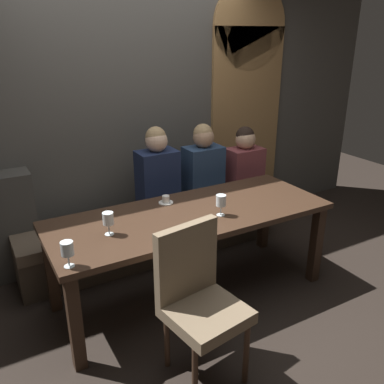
{
  "coord_description": "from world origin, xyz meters",
  "views": [
    {
      "loc": [
        -1.42,
        -2.52,
        2.04
      ],
      "look_at": [
        0.09,
        0.15,
        0.84
      ],
      "focal_mm": 38.32,
      "sensor_mm": 36.0,
      "label": 1
    }
  ],
  "objects_px": {
    "diner_bearded": "(203,167)",
    "diner_redhead": "(157,174)",
    "dining_table": "(191,222)",
    "wine_glass_end_left": "(108,220)",
    "diner_far_end": "(244,164)",
    "espresso_cup": "(166,200)",
    "wine_glass_near_right": "(67,250)",
    "banquette_bench": "(155,235)",
    "wine_glass_center_front": "(221,201)",
    "chair_near_side": "(198,294)"
  },
  "relations": [
    {
      "from": "diner_redhead",
      "to": "wine_glass_center_front",
      "type": "bearing_deg",
      "value": -81.98
    },
    {
      "from": "wine_glass_end_left",
      "to": "diner_redhead",
      "type": "bearing_deg",
      "value": 46.28
    },
    {
      "from": "wine_glass_near_right",
      "to": "wine_glass_end_left",
      "type": "height_order",
      "value": "same"
    },
    {
      "from": "diner_bearded",
      "to": "wine_glass_center_front",
      "type": "distance_m",
      "value": 0.93
    },
    {
      "from": "diner_bearded",
      "to": "dining_table",
      "type": "bearing_deg",
      "value": -127.15
    },
    {
      "from": "banquette_bench",
      "to": "chair_near_side",
      "type": "xyz_separation_m",
      "value": [
        -0.36,
        -1.42,
        0.33
      ]
    },
    {
      "from": "diner_redhead",
      "to": "diner_far_end",
      "type": "bearing_deg",
      "value": -1.98
    },
    {
      "from": "chair_near_side",
      "to": "wine_glass_near_right",
      "type": "bearing_deg",
      "value": 149.03
    },
    {
      "from": "diner_redhead",
      "to": "wine_glass_end_left",
      "type": "distance_m",
      "value": 1.04
    },
    {
      "from": "diner_redhead",
      "to": "wine_glass_near_right",
      "type": "height_order",
      "value": "diner_redhead"
    },
    {
      "from": "banquette_bench",
      "to": "wine_glass_center_front",
      "type": "distance_m",
      "value": 1.08
    },
    {
      "from": "diner_far_end",
      "to": "wine_glass_end_left",
      "type": "xyz_separation_m",
      "value": [
        -1.68,
        -0.72,
        0.06
      ]
    },
    {
      "from": "banquette_bench",
      "to": "diner_far_end",
      "type": "relative_size",
      "value": 3.45
    },
    {
      "from": "diner_redhead",
      "to": "diner_bearded",
      "type": "relative_size",
      "value": 1.03
    },
    {
      "from": "dining_table",
      "to": "diner_redhead",
      "type": "xyz_separation_m",
      "value": [
        0.05,
        0.71,
        0.19
      ]
    },
    {
      "from": "diner_redhead",
      "to": "chair_near_side",
      "type": "bearing_deg",
      "value": -105.97
    },
    {
      "from": "chair_near_side",
      "to": "espresso_cup",
      "type": "height_order",
      "value": "chair_near_side"
    },
    {
      "from": "wine_glass_center_front",
      "to": "espresso_cup",
      "type": "distance_m",
      "value": 0.5
    },
    {
      "from": "diner_redhead",
      "to": "wine_glass_near_right",
      "type": "relative_size",
      "value": 5.0
    },
    {
      "from": "wine_glass_center_front",
      "to": "espresso_cup",
      "type": "bearing_deg",
      "value": 121.59
    },
    {
      "from": "wine_glass_center_front",
      "to": "banquette_bench",
      "type": "bearing_deg",
      "value": 101.13
    },
    {
      "from": "chair_near_side",
      "to": "espresso_cup",
      "type": "distance_m",
      "value": 1.04
    },
    {
      "from": "diner_redhead",
      "to": "diner_bearded",
      "type": "height_order",
      "value": "diner_redhead"
    },
    {
      "from": "wine_glass_near_right",
      "to": "diner_redhead",
      "type": "bearing_deg",
      "value": 44.18
    },
    {
      "from": "chair_near_side",
      "to": "wine_glass_near_right",
      "type": "height_order",
      "value": "chair_near_side"
    },
    {
      "from": "dining_table",
      "to": "diner_bearded",
      "type": "relative_size",
      "value": 2.76
    },
    {
      "from": "wine_glass_end_left",
      "to": "espresso_cup",
      "type": "height_order",
      "value": "wine_glass_end_left"
    },
    {
      "from": "diner_far_end",
      "to": "espresso_cup",
      "type": "height_order",
      "value": "diner_far_end"
    },
    {
      "from": "diner_redhead",
      "to": "diner_far_end",
      "type": "relative_size",
      "value": 1.13
    },
    {
      "from": "dining_table",
      "to": "wine_glass_center_front",
      "type": "xyz_separation_m",
      "value": [
        0.17,
        -0.16,
        0.2
      ]
    },
    {
      "from": "chair_near_side",
      "to": "diner_bearded",
      "type": "distance_m",
      "value": 1.69
    },
    {
      "from": "wine_glass_near_right",
      "to": "banquette_bench",
      "type": "bearing_deg",
      "value": 45.27
    },
    {
      "from": "espresso_cup",
      "to": "chair_near_side",
      "type": "bearing_deg",
      "value": -105.53
    },
    {
      "from": "wine_glass_near_right",
      "to": "espresso_cup",
      "type": "height_order",
      "value": "wine_glass_near_right"
    },
    {
      "from": "wine_glass_near_right",
      "to": "espresso_cup",
      "type": "distance_m",
      "value": 1.1
    },
    {
      "from": "diner_bearded",
      "to": "wine_glass_near_right",
      "type": "height_order",
      "value": "diner_bearded"
    },
    {
      "from": "diner_bearded",
      "to": "diner_redhead",
      "type": "bearing_deg",
      "value": 178.45
    },
    {
      "from": "wine_glass_center_front",
      "to": "wine_glass_end_left",
      "type": "relative_size",
      "value": 1.0
    },
    {
      "from": "dining_table",
      "to": "wine_glass_center_front",
      "type": "relative_size",
      "value": 13.41
    },
    {
      "from": "diner_far_end",
      "to": "wine_glass_near_right",
      "type": "relative_size",
      "value": 4.42
    },
    {
      "from": "diner_redhead",
      "to": "wine_glass_end_left",
      "type": "xyz_separation_m",
      "value": [
        -0.72,
        -0.75,
        0.01
      ]
    },
    {
      "from": "wine_glass_end_left",
      "to": "wine_glass_near_right",
      "type": "bearing_deg",
      "value": -140.77
    },
    {
      "from": "dining_table",
      "to": "diner_redhead",
      "type": "height_order",
      "value": "diner_redhead"
    },
    {
      "from": "dining_table",
      "to": "chair_near_side",
      "type": "xyz_separation_m",
      "value": [
        -0.36,
        -0.72,
        -0.09
      ]
    },
    {
      "from": "diner_bearded",
      "to": "wine_glass_center_front",
      "type": "bearing_deg",
      "value": -112.71
    },
    {
      "from": "dining_table",
      "to": "wine_glass_end_left",
      "type": "distance_m",
      "value": 0.7
    },
    {
      "from": "diner_far_end",
      "to": "wine_glass_end_left",
      "type": "bearing_deg",
      "value": -156.73
    },
    {
      "from": "diner_far_end",
      "to": "wine_glass_end_left",
      "type": "relative_size",
      "value": 4.42
    },
    {
      "from": "diner_bearded",
      "to": "wine_glass_near_right",
      "type": "xyz_separation_m",
      "value": [
        -1.54,
        -1.02,
        0.03
      ]
    },
    {
      "from": "wine_glass_end_left",
      "to": "diner_far_end",
      "type": "bearing_deg",
      "value": 23.27
    }
  ]
}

